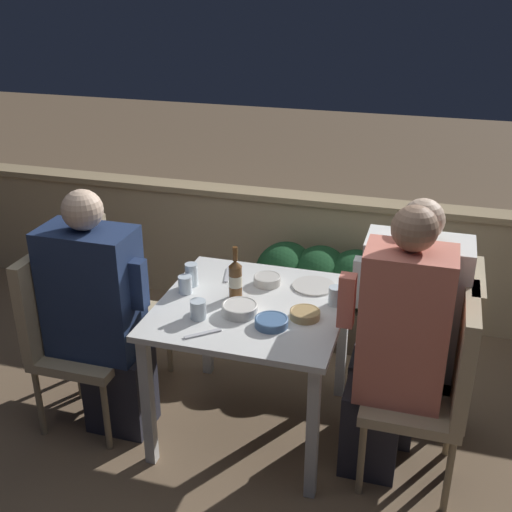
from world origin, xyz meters
TOP-DOWN VIEW (x-y plane):
  - ground_plane at (0.00, 0.00)m, footprint 16.00×16.00m
  - parapet_wall at (0.00, 1.34)m, footprint 9.00×0.18m
  - dining_table at (0.00, 0.00)m, footprint 0.88×0.88m
  - planter_hedge at (0.14, 0.97)m, footprint 0.81×0.47m
  - chair_left_near at (-0.92, -0.18)m, footprint 0.44×0.43m
  - person_navy_jumper at (-0.71, -0.18)m, footprint 0.51×0.26m
  - chair_left_far at (-0.89, 0.15)m, footprint 0.44×0.43m
  - chair_right_near at (0.89, -0.13)m, footprint 0.44×0.43m
  - person_coral_top at (0.69, -0.13)m, footprint 0.47×0.26m
  - chair_right_far at (0.91, 0.13)m, footprint 0.44×0.43m
  - person_white_polo at (0.71, 0.13)m, footprint 0.52×0.26m
  - beer_bottle at (-0.09, 0.04)m, footprint 0.07×0.07m
  - plate_0 at (0.25, 0.26)m, footprint 0.22×0.22m
  - bowl_0 at (0.01, 0.22)m, footprint 0.14×0.14m
  - bowl_1 at (0.14, -0.17)m, footprint 0.15×0.15m
  - bowl_2 at (0.27, -0.06)m, footprint 0.14×0.14m
  - bowl_3 at (-0.03, -0.11)m, footprint 0.17×0.17m
  - glass_cup_0 at (-0.19, -0.20)m, footprint 0.07×0.07m
  - glass_cup_1 at (0.38, 0.10)m, footprint 0.07×0.07m
  - glass_cup_2 at (-0.35, 0.02)m, footprint 0.07×0.07m
  - glass_cup_3 at (-0.35, 0.10)m, footprint 0.06×0.06m
  - fork_0 at (-0.21, 0.26)m, footprint 0.06×0.17m
  - fork_1 at (-0.12, -0.33)m, footprint 0.14×0.13m

SIDE VIEW (x-z plane):
  - ground_plane at x=0.00m, z-range 0.00..0.00m
  - planter_hedge at x=0.14m, z-range 0.04..0.64m
  - parapet_wall at x=0.00m, z-range 0.01..0.82m
  - chair_left_near at x=-0.92m, z-range 0.08..1.02m
  - chair_left_far at x=-0.89m, z-range 0.08..1.02m
  - chair_right_near at x=0.89m, z-range 0.08..1.02m
  - chair_right_far at x=0.91m, z-range 0.08..1.02m
  - dining_table at x=0.00m, z-range 0.26..0.98m
  - person_white_polo at x=0.71m, z-range 0.00..1.27m
  - person_navy_jumper at x=-0.71m, z-range 0.00..1.27m
  - person_coral_top at x=0.69m, z-range 0.01..1.33m
  - fork_0 at x=-0.21m, z-range 0.72..0.72m
  - fork_1 at x=-0.12m, z-range 0.72..0.72m
  - plate_0 at x=0.25m, z-range 0.72..0.73m
  - bowl_2 at x=0.27m, z-range 0.72..0.76m
  - bowl_1 at x=0.14m, z-range 0.72..0.76m
  - bowl_0 at x=0.01m, z-range 0.72..0.76m
  - bowl_3 at x=-0.03m, z-range 0.72..0.77m
  - glass_cup_2 at x=-0.35m, z-range 0.72..0.80m
  - glass_cup_0 at x=-0.19m, z-range 0.72..0.81m
  - glass_cup_1 at x=0.38m, z-range 0.72..0.81m
  - glass_cup_3 at x=-0.35m, z-range 0.72..0.83m
  - beer_bottle at x=-0.09m, z-range 0.68..0.95m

